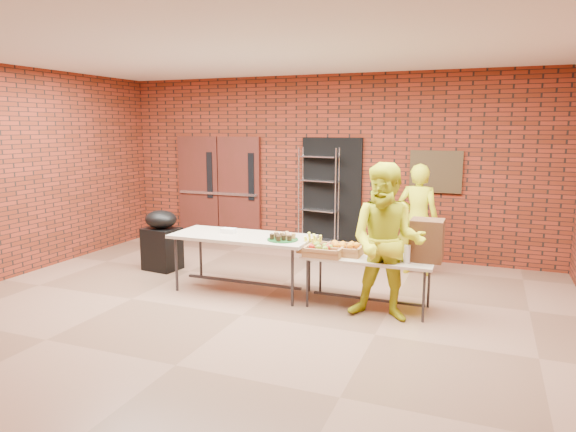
# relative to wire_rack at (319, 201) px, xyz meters

# --- Properties ---
(room) EXTENTS (8.08, 7.08, 3.28)m
(room) POSITION_rel_wire_rack_xyz_m (0.10, -3.32, 0.64)
(room) COLOR brown
(room) RESTS_ON ground
(double_doors) EXTENTS (1.78, 0.12, 2.10)m
(double_doors) POSITION_rel_wire_rack_xyz_m (-2.10, 0.12, 0.09)
(double_doors) COLOR #451813
(double_doors) RESTS_ON room
(dark_doorway) EXTENTS (1.10, 0.06, 2.10)m
(dark_doorway) POSITION_rel_wire_rack_xyz_m (0.20, 0.14, 0.09)
(dark_doorway) COLOR black
(dark_doorway) RESTS_ON room
(bronze_plaque) EXTENTS (0.85, 0.04, 0.70)m
(bronze_plaque) POSITION_rel_wire_rack_xyz_m (2.00, 0.13, 0.59)
(bronze_plaque) COLOR #3B2E17
(bronze_plaque) RESTS_ON room
(wire_rack) EXTENTS (0.74, 0.36, 1.92)m
(wire_rack) POSITION_rel_wire_rack_xyz_m (0.00, 0.00, 0.00)
(wire_rack) COLOR #B7B7BE
(wire_rack) RESTS_ON room
(table_left) EXTENTS (1.96, 0.82, 0.81)m
(table_left) POSITION_rel_wire_rack_xyz_m (-0.31, -2.46, -0.22)
(table_left) COLOR #C4B295
(table_left) RESTS_ON room
(table_right) EXTENTS (1.63, 0.69, 0.67)m
(table_right) POSITION_rel_wire_rack_xyz_m (1.47, -2.47, -0.35)
(table_right) COLOR #C4B295
(table_right) RESTS_ON room
(basket_bananas) EXTENTS (0.43, 0.34, 0.14)m
(basket_bananas) POSITION_rel_wire_rack_xyz_m (0.78, -2.48, -0.23)
(basket_bananas) COLOR #A97744
(basket_bananas) RESTS_ON table_right
(basket_oranges) EXTENTS (0.48, 0.37, 0.15)m
(basket_oranges) POSITION_rel_wire_rack_xyz_m (1.14, -2.47, -0.23)
(basket_oranges) COLOR #A97744
(basket_oranges) RESTS_ON table_right
(basket_apples) EXTENTS (0.48, 0.37, 0.15)m
(basket_apples) POSITION_rel_wire_rack_xyz_m (0.93, -2.63, -0.23)
(basket_apples) COLOR #A97744
(basket_apples) RESTS_ON table_right
(muffin_tray) EXTENTS (0.41, 0.41, 0.10)m
(muffin_tray) POSITION_rel_wire_rack_xyz_m (0.33, -2.56, -0.11)
(muffin_tray) COLOR #154F1E
(muffin_tray) RESTS_ON table_left
(napkin_box) EXTENTS (0.20, 0.13, 0.07)m
(napkin_box) POSITION_rel_wire_rack_xyz_m (-0.55, -2.41, -0.12)
(napkin_box) COLOR white
(napkin_box) RESTS_ON table_left
(coffee_dispenser) EXTENTS (0.39, 0.35, 0.51)m
(coffee_dispenser) POSITION_rel_wire_rack_xyz_m (2.17, -2.41, -0.04)
(coffee_dispenser) COLOR brown
(coffee_dispenser) RESTS_ON table_right
(cup_stack_front) EXTENTS (0.09, 0.09, 0.26)m
(cup_stack_front) POSITION_rel_wire_rack_xyz_m (1.74, -2.56, -0.16)
(cup_stack_front) COLOR white
(cup_stack_front) RESTS_ON table_right
(cup_stack_mid) EXTENTS (0.07, 0.07, 0.22)m
(cup_stack_mid) POSITION_rel_wire_rack_xyz_m (1.97, -2.62, -0.18)
(cup_stack_mid) COLOR white
(cup_stack_mid) RESTS_ON table_right
(cup_stack_back) EXTENTS (0.07, 0.07, 0.22)m
(cup_stack_back) POSITION_rel_wire_rack_xyz_m (1.70, -2.42, -0.18)
(cup_stack_back) COLOR white
(cup_stack_back) RESTS_ON table_right
(covered_grill) EXTENTS (0.58, 0.51, 0.97)m
(covered_grill) POSITION_rel_wire_rack_xyz_m (-2.02, -1.93, -0.48)
(covered_grill) COLOR black
(covered_grill) RESTS_ON room
(volunteer_woman) EXTENTS (0.67, 0.48, 1.74)m
(volunteer_woman) POSITION_rel_wire_rack_xyz_m (1.84, -0.68, -0.09)
(volunteer_woman) COLOR #C9CF17
(volunteer_woman) RESTS_ON room
(volunteer_man) EXTENTS (0.92, 0.71, 1.88)m
(volunteer_man) POSITION_rel_wire_rack_xyz_m (1.75, -2.78, -0.02)
(volunteer_man) COLOR #C9CF17
(volunteer_man) RESTS_ON room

